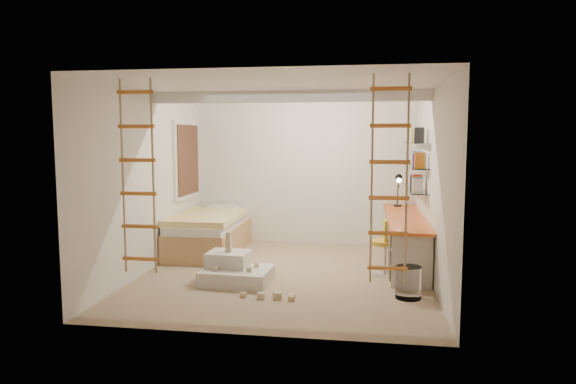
% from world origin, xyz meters
% --- Properties ---
extents(floor, '(4.50, 4.50, 0.00)m').
position_xyz_m(floor, '(0.00, 0.00, 0.00)').
color(floor, tan).
rests_on(floor, ground).
extents(ceiling_beam, '(4.00, 0.18, 0.16)m').
position_xyz_m(ceiling_beam, '(0.00, 0.30, 2.52)').
color(ceiling_beam, white).
rests_on(ceiling_beam, ceiling).
extents(window_frame, '(0.06, 1.15, 1.35)m').
position_xyz_m(window_frame, '(-1.97, 1.50, 1.55)').
color(window_frame, white).
rests_on(window_frame, wall_left).
extents(window_blind, '(0.02, 1.00, 1.20)m').
position_xyz_m(window_blind, '(-1.93, 1.50, 1.55)').
color(window_blind, '#4C2D1E').
rests_on(window_blind, window_frame).
extents(rope_ladder_left, '(0.41, 0.04, 2.13)m').
position_xyz_m(rope_ladder_left, '(-1.35, -1.75, 1.52)').
color(rope_ladder_left, orange).
rests_on(rope_ladder_left, ceiling).
extents(rope_ladder_right, '(0.41, 0.04, 2.13)m').
position_xyz_m(rope_ladder_right, '(1.35, -1.75, 1.52)').
color(rope_ladder_right, orange).
rests_on(rope_ladder_right, ceiling).
extents(waste_bin, '(0.31, 0.31, 0.39)m').
position_xyz_m(waste_bin, '(1.65, -0.83, 0.20)').
color(waste_bin, white).
rests_on(waste_bin, floor).
extents(desk, '(0.56, 2.80, 0.75)m').
position_xyz_m(desk, '(1.72, 0.86, 0.40)').
color(desk, '#D85319').
rests_on(desk, floor).
extents(shelves, '(0.25, 1.80, 0.71)m').
position_xyz_m(shelves, '(1.87, 1.13, 1.50)').
color(shelves, white).
rests_on(shelves, wall_right).
extents(bed, '(1.02, 2.00, 0.69)m').
position_xyz_m(bed, '(-1.48, 1.23, 0.33)').
color(bed, '#AD7F51').
rests_on(bed, floor).
extents(task_lamp, '(0.14, 0.36, 0.57)m').
position_xyz_m(task_lamp, '(1.67, 1.82, 1.14)').
color(task_lamp, black).
rests_on(task_lamp, desk).
extents(swivel_chair, '(0.49, 0.49, 0.78)m').
position_xyz_m(swivel_chair, '(1.40, 0.26, 0.29)').
color(swivel_chair, gold).
rests_on(swivel_chair, floor).
extents(play_platform, '(0.93, 0.75, 0.40)m').
position_xyz_m(play_platform, '(-0.61, -0.47, 0.16)').
color(play_platform, silver).
rests_on(play_platform, floor).
extents(toy_blocks, '(1.14, 0.83, 0.67)m').
position_xyz_m(toy_blocks, '(-0.33, -0.76, 0.24)').
color(toy_blocks, '#CCB284').
rests_on(toy_blocks, floor).
extents(books, '(0.14, 0.70, 0.92)m').
position_xyz_m(books, '(1.87, 1.13, 1.57)').
color(books, white).
rests_on(books, shelves).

